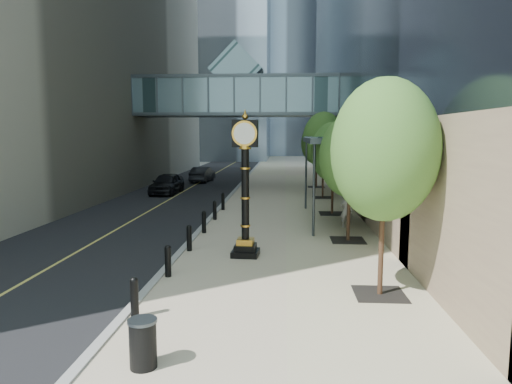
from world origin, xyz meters
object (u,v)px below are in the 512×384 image
at_px(trash_bin, 143,345).
at_px(pedestrian, 346,211).
at_px(car_far, 203,174).
at_px(street_clock, 245,195).
at_px(car_near, 167,183).

xyz_separation_m(trash_bin, pedestrian, (5.63, 13.52, 0.37)).
bearing_deg(car_far, street_clock, 108.62).
bearing_deg(trash_bin, street_clock, 81.23).
relative_size(pedestrian, car_far, 0.38).
distance_m(car_near, car_far, 8.86).
distance_m(trash_bin, car_near, 26.33).
bearing_deg(car_near, trash_bin, -74.80).
height_order(street_clock, car_far, street_clock).
relative_size(street_clock, car_far, 1.21).
bearing_deg(car_far, pedestrian, 122.19).
height_order(trash_bin, pedestrian, pedestrian).
distance_m(pedestrian, car_far, 23.43).
distance_m(street_clock, trash_bin, 8.46).
bearing_deg(car_near, pedestrian, -44.00).
distance_m(pedestrian, car_near, 16.89).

